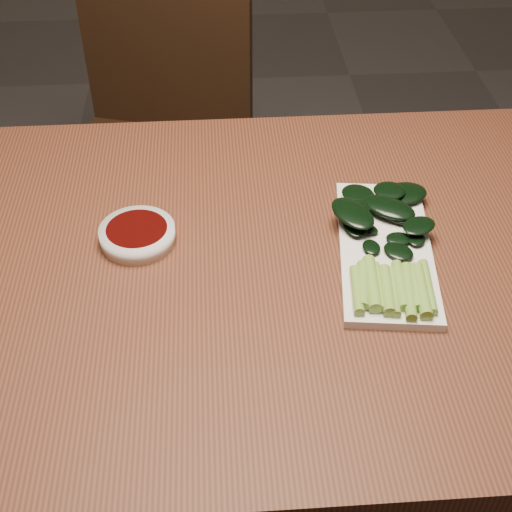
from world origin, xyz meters
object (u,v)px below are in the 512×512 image
Objects in this scene: table at (249,293)px; sauce_bowl at (137,234)px; gai_lan at (383,237)px; chair_far at (157,135)px; serving_plate at (385,250)px.

sauce_bowl is at bearing 162.73° from table.
table is 0.22m from gai_lan.
gai_lan is (0.38, -0.77, 0.29)m from chair_far.
gai_lan is at bearing 119.93° from serving_plate.
gai_lan is (-0.00, 0.01, 0.02)m from serving_plate.
sauce_bowl is at bearing 171.81° from serving_plate.
serving_plate is (0.39, -0.78, 0.27)m from chair_far.
chair_far is 0.91m from gai_lan.
gai_lan is at bearing -7.16° from sauce_bowl.
gai_lan reaches higher than sauce_bowl.
chair_far is 2.73× the size of serving_plate.
table is 0.22m from serving_plate.
table is 1.57× the size of chair_far.
serving_plate is (0.20, -0.00, 0.08)m from table.
chair_far is at bearing 91.63° from sauce_bowl.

